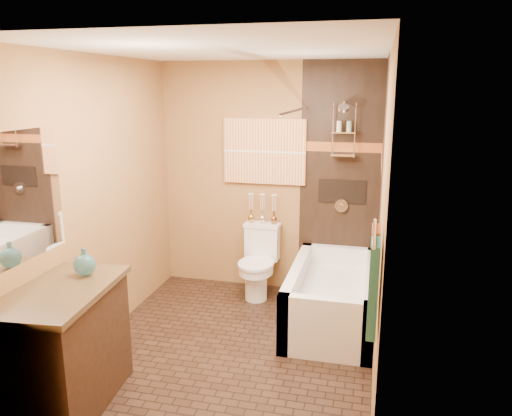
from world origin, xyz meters
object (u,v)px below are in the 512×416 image
(sunset_painting, at_px, (264,152))
(bathtub, at_px, (332,301))
(toilet, at_px, (259,261))
(vanity, at_px, (63,348))

(sunset_painting, xyz_separation_m, bathtub, (0.84, -0.73, -1.33))
(toilet, bearing_deg, bathtub, -26.88)
(sunset_painting, bearing_deg, toilet, -90.00)
(bathtub, bearing_deg, sunset_painting, 139.31)
(bathtub, bearing_deg, toilet, 151.04)
(bathtub, relative_size, vanity, 1.41)
(bathtub, height_order, vanity, vanity)
(sunset_painting, height_order, vanity, sunset_painting)
(sunset_painting, bearing_deg, vanity, -109.60)
(toilet, relative_size, vanity, 0.73)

